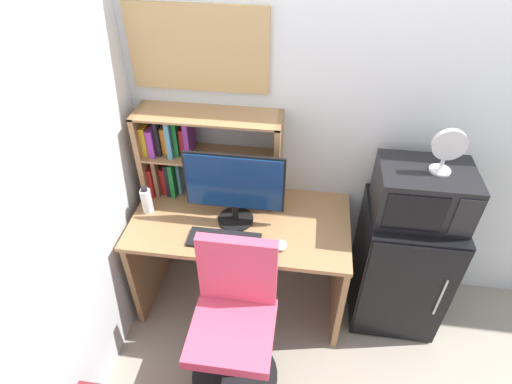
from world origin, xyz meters
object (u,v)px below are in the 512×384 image
(mini_fridge, at_px, (400,265))
(wall_corkboard, at_px, (198,49))
(monitor, at_px, (234,186))
(keyboard, at_px, (224,240))
(microwave, at_px, (423,193))
(desk_fan, at_px, (448,149))
(computer_mouse, at_px, (281,245))
(hutch_bookshelf, at_px, (188,151))
(desk_chair, at_px, (235,327))
(water_bottle, at_px, (147,200))

(mini_fridge, xyz_separation_m, wall_corkboard, (-1.28, 0.27, 1.22))
(monitor, distance_m, keyboard, 0.31)
(microwave, relative_size, desk_fan, 1.99)
(computer_mouse, bearing_deg, keyboard, 179.40)
(hutch_bookshelf, distance_m, microwave, 1.38)
(mini_fridge, relative_size, desk_chair, 0.90)
(monitor, bearing_deg, computer_mouse, -32.77)
(water_bottle, relative_size, mini_fridge, 0.21)
(hutch_bookshelf, distance_m, desk_chair, 1.07)
(keyboard, bearing_deg, water_bottle, 159.79)
(water_bottle, height_order, desk_chair, desk_chair)
(water_bottle, bearing_deg, mini_fridge, 2.23)
(microwave, bearing_deg, monitor, -176.11)
(mini_fridge, relative_size, microwave, 1.73)
(computer_mouse, bearing_deg, water_bottle, 167.03)
(water_bottle, height_order, mini_fridge, water_bottle)
(water_bottle, relative_size, desk_chair, 0.19)
(microwave, bearing_deg, computer_mouse, -160.96)
(monitor, relative_size, keyboard, 1.39)
(computer_mouse, distance_m, desk_chair, 0.52)
(keyboard, bearing_deg, wall_corkboard, 111.68)
(desk_fan, bearing_deg, wall_corkboard, 168.41)
(hutch_bookshelf, relative_size, computer_mouse, 10.17)
(computer_mouse, height_order, microwave, microwave)
(keyboard, bearing_deg, monitor, 80.08)
(water_bottle, distance_m, desk_chair, 0.91)
(desk_chair, height_order, wall_corkboard, wall_corkboard)
(computer_mouse, distance_m, water_bottle, 0.87)
(monitor, distance_m, wall_corkboard, 0.77)
(keyboard, relative_size, mini_fridge, 0.47)
(mini_fridge, height_order, desk_fan, desk_fan)
(microwave, bearing_deg, mini_fridge, -90.21)
(water_bottle, relative_size, wall_corkboard, 0.24)
(keyboard, relative_size, computer_mouse, 4.91)
(microwave, bearing_deg, desk_chair, -148.64)
(microwave, relative_size, wall_corkboard, 0.65)
(mini_fridge, xyz_separation_m, desk_fan, (0.05, -0.00, 0.88))
(keyboard, xyz_separation_m, microwave, (1.07, 0.26, 0.26))
(computer_mouse, height_order, desk_fan, desk_fan)
(hutch_bookshelf, xyz_separation_m, wall_corkboard, (0.09, 0.10, 0.59))
(keyboard, bearing_deg, mini_fridge, 13.22)
(hutch_bookshelf, distance_m, water_bottle, 0.39)
(monitor, xyz_separation_m, keyboard, (-0.03, -0.18, -0.25))
(computer_mouse, distance_m, desk_fan, 1.00)
(microwave, distance_m, desk_fan, 0.30)
(hutch_bookshelf, height_order, desk_fan, desk_fan)
(mini_fridge, distance_m, microwave, 0.59)
(monitor, bearing_deg, water_bottle, 179.39)
(hutch_bookshelf, height_order, microwave, hutch_bookshelf)
(keyboard, xyz_separation_m, computer_mouse, (0.32, -0.00, 0.01))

